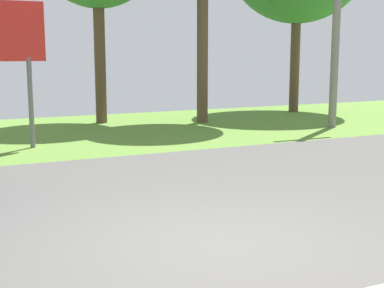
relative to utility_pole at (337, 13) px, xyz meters
name	(u,v)px	position (x,y,z in m)	size (l,w,h in m)	color
ground_plane	(141,193)	(-7.98, -4.84, -3.49)	(40.00, 22.00, 0.20)	#565451
utility_pole	(337,13)	(0.00, 0.00, 0.00)	(1.80, 0.24, 6.55)	gray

